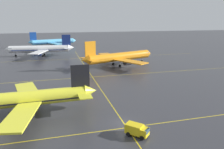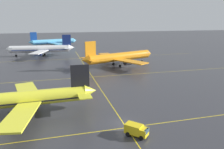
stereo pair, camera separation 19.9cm
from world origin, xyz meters
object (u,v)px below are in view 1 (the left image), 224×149
Objects in this scene: airliner_third_row at (40,49)px; airliner_far_left_stand at (53,42)px; service_truck_red_van at (137,130)px; airliner_front_gate at (22,99)px; airliner_second_row at (119,57)px.

airliner_third_row is 1.06× the size of airliner_far_left_stand.
airliner_far_left_stand is at bearing 96.12° from service_truck_red_van.
airliner_front_gate is 0.88× the size of airliner_third_row.
airliner_front_gate is at bearing -129.33° from airliner_second_row.
airliner_second_row is at bearing -69.61° from airliner_far_left_stand.
airliner_far_left_stand is at bearing 86.91° from airliner_front_gate.
airliner_second_row is 50.12m from airliner_third_row.
service_truck_red_van is (-14.04, -57.17, -2.80)m from airliner_second_row.
airliner_front_gate is 7.83× the size of service_truck_red_van.
airliner_front_gate is 0.94× the size of airliner_far_left_stand.
service_truck_red_van is (14.31, -133.44, -2.64)m from airliner_far_left_stand.
airliner_front_gate is 0.91× the size of airliner_second_row.
service_truck_red_van is (20.98, -93.03, -2.82)m from airliner_third_row.
airliner_third_row reaches higher than service_truck_red_van.
airliner_far_left_stand is at bearing 80.62° from airliner_third_row.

